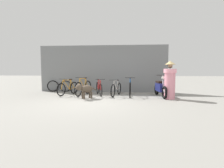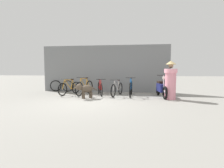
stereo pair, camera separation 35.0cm
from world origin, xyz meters
The scene contains 12 objects.
ground_plane centered at (0.00, 0.00, 0.00)m, with size 60.00×60.00×0.00m, color gray.
shop_wall_back centered at (0.00, 3.50, 1.34)m, with size 7.35×0.20×2.67m.
bicycle_0 centered at (-1.60, 2.08, 0.34)m, with size 0.65×1.57×0.83m.
bicycle_1 centered at (-0.79, 2.06, 0.37)m, with size 0.54×1.71×0.92m.
bicycle_2 centered at (0.00, 2.08, 0.34)m, with size 0.62×1.59×0.83m.
bicycle_3 centered at (0.88, 1.98, 0.33)m, with size 0.53×1.68×0.81m.
bicycle_4 centered at (1.56, 1.97, 0.38)m, with size 0.46×1.81×0.92m.
motorcycle centered at (2.98, 1.82, 0.42)m, with size 0.58×1.84×1.05m.
stray_dog centered at (-0.43, 0.92, 0.44)m, with size 0.89×0.76×0.67m.
person_in_robes centered at (3.28, 1.25, 0.84)m, with size 0.76×0.76×1.67m.
spare_tire_left centered at (-2.92, 3.26, 0.33)m, with size 0.65×0.21×0.66m.
spare_tire_right centered at (-2.16, 3.26, 0.33)m, with size 0.63×0.24×0.65m.
Camera 2 is at (1.76, -6.52, 1.28)m, focal length 28.00 mm.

